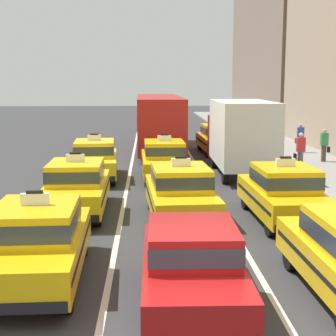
{
  "coord_description": "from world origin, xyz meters",
  "views": [
    {
      "loc": [
        -0.77,
        -7.63,
        4.11
      ],
      "look_at": [
        -0.12,
        9.11,
        1.3
      ],
      "focal_mm": 55.52,
      "sensor_mm": 36.0,
      "label": 1
    }
  ],
  "objects_px": {
    "taxi_left_nearest": "(38,241)",
    "taxi_right_fourth": "(217,138)",
    "taxi_right_second": "(283,192)",
    "taxi_left_third": "(95,159)",
    "taxi_center_third": "(164,159)",
    "sedan_center_nearest": "(192,263)",
    "pedestrian_mid_block": "(300,152)",
    "pedestrian_near_crosswalk": "(324,145)",
    "pedestrian_trailing": "(300,138)",
    "taxi_left_second": "(77,186)",
    "taxi_center_second": "(180,192)",
    "box_truck_right_third": "(240,134)",
    "bus_center_fourth": "(159,120)"
  },
  "relations": [
    {
      "from": "sedan_center_nearest",
      "to": "pedestrian_trailing",
      "type": "bearing_deg",
      "value": 68.5
    },
    {
      "from": "taxi_right_second",
      "to": "pedestrian_mid_block",
      "type": "bearing_deg",
      "value": 70.19
    },
    {
      "from": "pedestrian_mid_block",
      "to": "taxi_right_fourth",
      "type": "bearing_deg",
      "value": 111.02
    },
    {
      "from": "taxi_right_fourth",
      "to": "pedestrian_mid_block",
      "type": "height_order",
      "value": "taxi_right_fourth"
    },
    {
      "from": "sedan_center_nearest",
      "to": "taxi_center_second",
      "type": "height_order",
      "value": "taxi_center_second"
    },
    {
      "from": "taxi_left_nearest",
      "to": "taxi_center_third",
      "type": "relative_size",
      "value": 1.0
    },
    {
      "from": "taxi_left_second",
      "to": "pedestrian_near_crosswalk",
      "type": "relative_size",
      "value": 2.82
    },
    {
      "from": "taxi_center_second",
      "to": "box_truck_right_third",
      "type": "xyz_separation_m",
      "value": [
        3.14,
        7.92,
        0.9
      ]
    },
    {
      "from": "taxi_right_second",
      "to": "box_truck_right_third",
      "type": "bearing_deg",
      "value": 89.21
    },
    {
      "from": "taxi_left_nearest",
      "to": "taxi_right_second",
      "type": "distance_m",
      "value": 7.69
    },
    {
      "from": "sedan_center_nearest",
      "to": "taxi_right_second",
      "type": "xyz_separation_m",
      "value": [
        3.19,
        5.82,
        0.03
      ]
    },
    {
      "from": "taxi_left_nearest",
      "to": "taxi_right_fourth",
      "type": "xyz_separation_m",
      "value": [
        6.22,
        19.21,
        0.0
      ]
    },
    {
      "from": "taxi_left_third",
      "to": "pedestrian_trailing",
      "type": "height_order",
      "value": "taxi_left_third"
    },
    {
      "from": "taxi_right_fourth",
      "to": "taxi_right_second",
      "type": "bearing_deg",
      "value": -89.89
    },
    {
      "from": "taxi_center_third",
      "to": "taxi_right_fourth",
      "type": "distance_m",
      "value": 8.73
    },
    {
      "from": "taxi_left_nearest",
      "to": "taxi_center_second",
      "type": "xyz_separation_m",
      "value": [
        3.22,
        4.63,
        0.0
      ]
    },
    {
      "from": "taxi_left_nearest",
      "to": "taxi_right_fourth",
      "type": "relative_size",
      "value": 1.0
    },
    {
      "from": "taxi_center_third",
      "to": "taxi_right_second",
      "type": "distance_m",
      "value": 7.41
    },
    {
      "from": "taxi_left_nearest",
      "to": "sedan_center_nearest",
      "type": "height_order",
      "value": "taxi_left_nearest"
    },
    {
      "from": "taxi_right_second",
      "to": "pedestrian_near_crosswalk",
      "type": "xyz_separation_m",
      "value": [
        4.79,
        10.48,
        0.08
      ]
    },
    {
      "from": "taxi_left_second",
      "to": "taxi_center_second",
      "type": "relative_size",
      "value": 0.99
    },
    {
      "from": "pedestrian_near_crosswalk",
      "to": "pedestrian_trailing",
      "type": "xyz_separation_m",
      "value": [
        -0.21,
        3.41,
        -0.0
      ]
    },
    {
      "from": "taxi_left_second",
      "to": "taxi_center_second",
      "type": "height_order",
      "value": "same"
    },
    {
      "from": "sedan_center_nearest",
      "to": "pedestrian_mid_block",
      "type": "bearing_deg",
      "value": 66.15
    },
    {
      "from": "taxi_left_nearest",
      "to": "pedestrian_near_crosswalk",
      "type": "xyz_separation_m",
      "value": [
        11.03,
        14.97,
        0.08
      ]
    },
    {
      "from": "bus_center_fourth",
      "to": "pedestrian_trailing",
      "type": "height_order",
      "value": "bus_center_fourth"
    },
    {
      "from": "pedestrian_near_crosswalk",
      "to": "taxi_center_second",
      "type": "bearing_deg",
      "value": -127.08
    },
    {
      "from": "taxi_left_third",
      "to": "pedestrian_near_crosswalk",
      "type": "distance_m",
      "value": 11.57
    },
    {
      "from": "taxi_left_third",
      "to": "sedan_center_nearest",
      "type": "height_order",
      "value": "taxi_left_third"
    },
    {
      "from": "taxi_left_second",
      "to": "taxi_center_third",
      "type": "bearing_deg",
      "value": 62.09
    },
    {
      "from": "taxi_center_second",
      "to": "taxi_right_fourth",
      "type": "relative_size",
      "value": 1.0
    },
    {
      "from": "taxi_left_third",
      "to": "taxi_right_fourth",
      "type": "height_order",
      "value": "same"
    },
    {
      "from": "taxi_center_second",
      "to": "pedestrian_trailing",
      "type": "bearing_deg",
      "value": 61.07
    },
    {
      "from": "sedan_center_nearest",
      "to": "taxi_left_second",
      "type": "bearing_deg",
      "value": 113.42
    },
    {
      "from": "taxi_center_third",
      "to": "box_truck_right_third",
      "type": "relative_size",
      "value": 0.66
    },
    {
      "from": "bus_center_fourth",
      "to": "sedan_center_nearest",
      "type": "bearing_deg",
      "value": -89.68
    },
    {
      "from": "taxi_right_second",
      "to": "pedestrian_trailing",
      "type": "relative_size",
      "value": 2.84
    },
    {
      "from": "taxi_center_third",
      "to": "pedestrian_trailing",
      "type": "xyz_separation_m",
      "value": [
        7.87,
        7.27,
        0.08
      ]
    },
    {
      "from": "taxi_left_nearest",
      "to": "taxi_center_second",
      "type": "height_order",
      "value": "same"
    },
    {
      "from": "taxi_left_third",
      "to": "pedestrian_trailing",
      "type": "bearing_deg",
      "value": 32.92
    },
    {
      "from": "pedestrian_mid_block",
      "to": "taxi_center_second",
      "type": "bearing_deg",
      "value": -127.8
    },
    {
      "from": "taxi_left_nearest",
      "to": "taxi_right_second",
      "type": "xyz_separation_m",
      "value": [
        6.25,
        4.49,
        0.0
      ]
    },
    {
      "from": "box_truck_right_third",
      "to": "taxi_center_second",
      "type": "bearing_deg",
      "value": -111.62
    },
    {
      "from": "bus_center_fourth",
      "to": "pedestrian_near_crosswalk",
      "type": "xyz_separation_m",
      "value": [
        8.1,
        -5.75,
        -0.86
      ]
    },
    {
      "from": "bus_center_fourth",
      "to": "pedestrian_mid_block",
      "type": "relative_size",
      "value": 6.46
    },
    {
      "from": "bus_center_fourth",
      "to": "pedestrian_mid_block",
      "type": "height_order",
      "value": "bus_center_fourth"
    },
    {
      "from": "taxi_left_nearest",
      "to": "box_truck_right_third",
      "type": "relative_size",
      "value": 0.66
    },
    {
      "from": "sedan_center_nearest",
      "to": "taxi_right_fourth",
      "type": "xyz_separation_m",
      "value": [
        3.16,
        20.54,
        0.03
      ]
    },
    {
      "from": "sedan_center_nearest",
      "to": "taxi_left_nearest",
      "type": "bearing_deg",
      "value": 156.37
    },
    {
      "from": "pedestrian_near_crosswalk",
      "to": "bus_center_fourth",
      "type": "bearing_deg",
      "value": 144.67
    }
  ]
}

